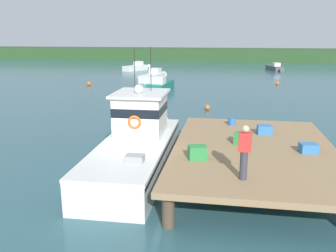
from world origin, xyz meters
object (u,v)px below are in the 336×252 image
at_px(moored_boat_mid_harbor, 275,68).
at_px(crate_single_far, 243,139).
at_px(main_fishing_boat, 138,143).
at_px(crate_stack_near_edge, 309,148).
at_px(crate_single_by_cleat, 197,153).
at_px(moored_boat_near_channel, 137,67).
at_px(moored_boat_off_the_point, 154,77).
at_px(mooring_buoy_spare_mooring, 207,107).
at_px(crate_stack_mid_dock, 265,130).
at_px(mooring_buoy_outer, 89,84).
at_px(deckhand_by_the_boat, 244,151).
at_px(mooring_buoy_channel_marker, 277,83).
at_px(bait_bucket, 232,121).
at_px(moored_boat_far_left, 159,87).

bearing_deg(moored_boat_mid_harbor, crate_single_far, -98.43).
distance_m(main_fishing_boat, crate_stack_near_edge, 6.53).
bearing_deg(crate_single_by_cleat, moored_boat_near_channel, 107.04).
bearing_deg(moored_boat_near_channel, moored_boat_off_the_point, -66.70).
distance_m(crate_single_by_cleat, mooring_buoy_spare_mooring, 13.91).
xyz_separation_m(crate_stack_mid_dock, mooring_buoy_outer, (-16.10, 20.77, -1.18)).
bearing_deg(moored_boat_near_channel, crate_stack_mid_dock, -67.98).
bearing_deg(crate_single_far, main_fishing_boat, 178.67).
relative_size(moored_boat_off_the_point, moored_boat_near_channel, 1.13).
bearing_deg(mooring_buoy_spare_mooring, deckhand_by_the_boat, -82.89).
bearing_deg(moored_boat_mid_harbor, mooring_buoy_channel_marker, -95.84).
distance_m(main_fishing_boat, mooring_buoy_spare_mooring, 11.99).
distance_m(crate_stack_mid_dock, mooring_buoy_outer, 26.31).
bearing_deg(moored_boat_near_channel, main_fishing_boat, -75.66).
relative_size(crate_stack_near_edge, bait_bucket, 1.76).
bearing_deg(main_fishing_boat, moored_boat_near_channel, 104.34).
distance_m(crate_single_by_cleat, mooring_buoy_channel_marker, 28.81).
height_order(crate_stack_near_edge, crate_single_by_cleat, crate_single_by_cleat).
height_order(main_fishing_boat, deckhand_by_the_boat, main_fishing_boat).
bearing_deg(deckhand_by_the_boat, crate_stack_mid_dock, 78.15).
bearing_deg(deckhand_by_the_boat, mooring_buoy_spare_mooring, 97.11).
height_order(mooring_buoy_channel_marker, mooring_buoy_spare_mooring, mooring_buoy_spare_mooring).
xyz_separation_m(crate_stack_near_edge, bait_bucket, (-2.69, 3.62, 0.00)).
bearing_deg(mooring_buoy_spare_mooring, crate_single_by_cleat, -88.15).
relative_size(crate_single_far, moored_boat_far_left, 0.10).
relative_size(crate_stack_near_edge, mooring_buoy_spare_mooring, 1.51).
distance_m(crate_single_far, moored_boat_mid_harbor, 42.44).
bearing_deg(mooring_buoy_channel_marker, bait_bucket, -102.17).
xyz_separation_m(main_fishing_boat, crate_single_by_cleat, (2.61, -2.08, 0.43)).
bearing_deg(moored_boat_mid_harbor, moored_boat_off_the_point, -136.47).
bearing_deg(mooring_buoy_outer, moored_boat_mid_harbor, 42.53).
distance_m(deckhand_by_the_boat, mooring_buoy_channel_marker, 30.06).
xyz_separation_m(bait_bucket, moored_boat_near_channel, (-13.70, 35.88, -0.91)).
bearing_deg(moored_boat_far_left, crate_single_far, -70.20).
bearing_deg(crate_single_far, moored_boat_near_channel, 109.93).
bearing_deg(mooring_buoy_channel_marker, deckhand_by_the_boat, -99.02).
bearing_deg(deckhand_by_the_boat, moored_boat_mid_harbor, 82.08).
relative_size(moored_boat_far_left, mooring_buoy_channel_marker, 16.66).
xyz_separation_m(bait_bucket, moored_boat_far_left, (-6.56, 16.32, -0.85)).
height_order(crate_single_by_cleat, mooring_buoy_outer, crate_single_by_cleat).
relative_size(main_fishing_boat, moored_boat_far_left, 1.64).
height_order(moored_boat_near_channel, moored_boat_far_left, moored_boat_far_left).
bearing_deg(crate_stack_mid_dock, mooring_buoy_channel_marker, 81.58).
xyz_separation_m(main_fishing_boat, moored_boat_far_left, (-2.77, 19.21, -0.49)).
xyz_separation_m(crate_single_by_cleat, mooring_buoy_channel_marker, (6.17, 28.11, -1.25)).
relative_size(moored_boat_mid_harbor, mooring_buoy_spare_mooring, 11.86).
height_order(crate_single_far, mooring_buoy_spare_mooring, crate_single_far).
xyz_separation_m(moored_boat_near_channel, mooring_buoy_spare_mooring, (12.07, -27.00, -0.26)).
height_order(crate_single_far, moored_boat_off_the_point, crate_single_far).
bearing_deg(moored_boat_far_left, mooring_buoy_channel_marker, 30.56).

